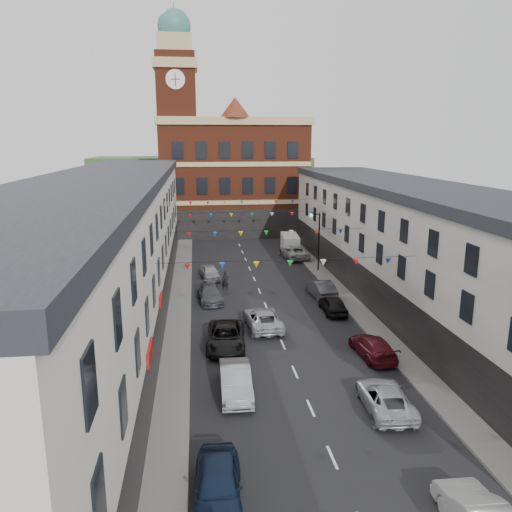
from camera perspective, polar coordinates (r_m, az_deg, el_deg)
name	(u,v)px	position (r m, az deg, el deg)	size (l,w,h in m)	color
ground	(273,323)	(36.83, 2.00, -7.66)	(160.00, 160.00, 0.00)	black
pavement_left	(179,317)	(38.31, -8.80, -6.86)	(1.80, 64.00, 0.15)	#605E5B
pavement_right	(356,309)	(40.22, 11.37, -5.99)	(1.80, 64.00, 0.15)	#605E5B
terrace_left	(105,253)	(36.41, -16.83, 0.32)	(8.40, 56.00, 10.70)	silver
terrace_right	(425,251)	(39.87, 18.80, 0.52)	(8.40, 56.00, 9.70)	silver
civic_building	(233,176)	(72.34, -2.67, 9.18)	(20.60, 13.30, 18.50)	maroon
clock_tower	(178,126)	(69.07, -8.96, 14.49)	(5.60, 5.60, 30.00)	maroon
distant_hill	(202,184)	(96.36, -6.15, 8.22)	(40.00, 14.00, 10.00)	#2D5326
street_lamp	(317,234)	(50.33, 6.95, 2.52)	(1.10, 0.36, 6.00)	black
car_left_a	(218,485)	(20.12, -4.39, -24.59)	(1.77, 4.40, 1.50)	#121F38
car_left_b	(236,381)	(26.92, -2.35, -14.10)	(1.58, 4.54, 1.50)	gray
car_left_c	(226,337)	(32.52, -3.46, -9.19)	(2.40, 5.21, 1.45)	black
car_left_d	(210,294)	(41.58, -5.27, -4.30)	(1.85, 4.55, 1.32)	#42454A
car_left_e	(210,272)	(48.18, -5.28, -1.85)	(1.58, 3.94, 1.34)	#93949B
car_right_b	(385,398)	(26.35, 14.53, -15.42)	(2.14, 4.64, 1.29)	#9EA0A6
car_right_c	(373,347)	(32.02, 13.19, -10.05)	(1.82, 4.47, 1.30)	#531018
car_right_d	(333,305)	(39.12, 8.80, -5.50)	(1.60, 3.97, 1.35)	black
car_right_e	(321,289)	(42.85, 7.44, -3.72)	(1.56, 4.47, 1.47)	#44464B
car_right_f	(294,252)	(56.46, 4.38, 0.46)	(2.47, 5.37, 1.49)	#A4A7A9
moving_car	(263,319)	(35.64, 0.81, -7.18)	(2.33, 5.05, 1.40)	#A1A4A8
white_van	(290,244)	(59.36, 3.90, 1.41)	(1.84, 4.80, 2.12)	white
pedestrian	(225,281)	(44.21, -3.54, -2.91)	(0.64, 0.42, 1.77)	black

